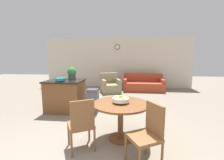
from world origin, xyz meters
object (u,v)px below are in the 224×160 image
object	(u,v)px
dining_chair_near_right	(148,132)
potted_plant	(72,73)
kitchen_island	(65,95)
armchair	(110,86)
dining_table	(121,111)
couch	(143,85)
teal_bowl	(61,79)
dining_chair_near_left	(81,123)
trash_bin	(93,101)
fruit_bowl	(121,99)

from	to	relation	value
dining_chair_near_right	potted_plant	bearing A→B (deg)	12.15
kitchen_island	armchair	bearing A→B (deg)	68.65
dining_table	couch	distance (m)	4.78
teal_bowl	dining_chair_near_right	bearing A→B (deg)	-40.42
couch	dining_chair_near_right	bearing A→B (deg)	-94.62
dining_chair_near_left	trash_bin	world-z (taller)	dining_chair_near_left
dining_table	fruit_bowl	bearing A→B (deg)	39.06
dining_table	dining_chair_near_right	bearing A→B (deg)	-55.37
kitchen_island	trash_bin	xyz separation A→B (m)	(0.86, -0.08, -0.12)
dining_chair_near_left	fruit_bowl	bearing A→B (deg)	5.60
dining_chair_near_right	potted_plant	distance (m)	3.20
dining_table	trash_bin	distance (m)	1.67
kitchen_island	couch	bearing A→B (deg)	50.53
kitchen_island	teal_bowl	size ratio (longest dim) A/B	3.72
teal_bowl	trash_bin	bearing A→B (deg)	9.14
dining_chair_near_left	dining_chair_near_right	distance (m)	1.10
armchair	potted_plant	bearing A→B (deg)	-130.96
dining_chair_near_left	kitchen_island	distance (m)	2.22
dining_chair_near_right	couch	bearing A→B (deg)	-33.75
dining_chair_near_right	couch	distance (m)	5.35
fruit_bowl	potted_plant	xyz separation A→B (m)	(-1.62, 1.72, 0.33)
dining_chair_near_left	potted_plant	distance (m)	2.46
teal_bowl	trash_bin	distance (m)	1.11
fruit_bowl	trash_bin	world-z (taller)	fruit_bowl
dining_chair_near_right	teal_bowl	distance (m)	2.96
dining_chair_near_left	teal_bowl	bearing A→B (deg)	94.92
kitchen_island	teal_bowl	world-z (taller)	teal_bowl
dining_table	armchair	xyz separation A→B (m)	(-0.71, 4.17, -0.27)
trash_bin	dining_chair_near_right	bearing A→B (deg)	-56.71
teal_bowl	potted_plant	bearing A→B (deg)	71.02
couch	dining_chair_near_left	bearing A→B (deg)	-106.43
kitchen_island	couch	distance (m)	4.16
armchair	teal_bowl	bearing A→B (deg)	-130.72
dining_chair_near_right	teal_bowl	size ratio (longest dim) A/B	3.18
dining_chair_near_left	kitchen_island	size ratio (longest dim) A/B	0.86
dining_table	fruit_bowl	xyz separation A→B (m)	(0.00, 0.00, 0.24)
kitchen_island	dining_table	bearing A→B (deg)	-40.03
teal_bowl	armchair	size ratio (longest dim) A/B	0.25
fruit_bowl	teal_bowl	bearing A→B (deg)	144.89
trash_bin	armchair	size ratio (longest dim) A/B	0.61
trash_bin	couch	world-z (taller)	couch
potted_plant	dining_chair_near_left	bearing A→B (deg)	-65.58
dining_chair_near_left	potted_plant	bearing A→B (deg)	85.40
dining_table	dining_chair_near_right	distance (m)	0.78
kitchen_island	armchair	world-z (taller)	kitchen_island
dining_table	kitchen_island	xyz separation A→B (m)	(-1.76, 1.48, -0.10)
dining_chair_near_right	potted_plant	xyz separation A→B (m)	(-2.06, 2.36, 0.63)
trash_bin	fruit_bowl	bearing A→B (deg)	-57.30
dining_chair_near_left	armchair	distance (m)	4.62
potted_plant	couch	bearing A→B (deg)	49.82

